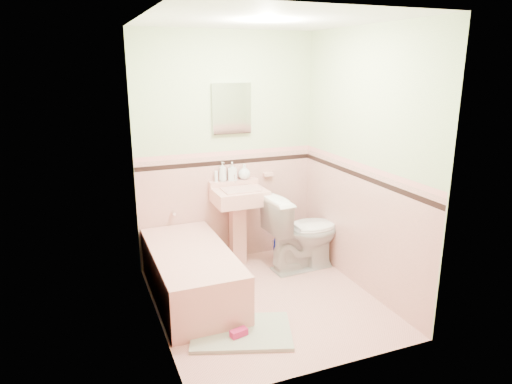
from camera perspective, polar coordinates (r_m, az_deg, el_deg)
name	(u,v)px	position (r m, az deg, el deg)	size (l,w,h in m)	color
floor	(266,300)	(4.48, 1.22, -13.23)	(2.20, 2.20, 0.00)	#E6A597
ceiling	(268,20)	(3.94, 1.44, 20.53)	(2.20, 2.20, 0.00)	white
wall_back	(227,150)	(5.04, -3.60, 5.17)	(2.50, 2.50, 0.00)	#F6E9C8
wall_front	(332,207)	(3.08, 9.35, -1.81)	(2.50, 2.50, 0.00)	#F6E9C8
wall_left	(151,182)	(3.76, -12.84, 1.19)	(2.50, 2.50, 0.00)	#F6E9C8
wall_right	(363,163)	(4.51, 13.12, 3.54)	(2.50, 2.50, 0.00)	#F6E9C8
wainscot_back	(228,208)	(5.19, -3.44, -1.94)	(2.00, 2.00, 0.00)	#E9AA9C
wainscot_front	(327,295)	(3.34, 8.75, -12.44)	(2.00, 2.00, 0.00)	#E9AA9C
wainscot_left	(157,257)	(3.97, -12.10, -7.91)	(2.20, 2.20, 0.00)	#E9AA9C
wainscot_right	(358,227)	(4.68, 12.51, -4.28)	(2.20, 2.20, 0.00)	#E9AA9C
accent_back	(228,162)	(5.05, -3.51, 3.68)	(2.00, 2.00, 0.00)	black
accent_front	(330,224)	(3.14, 9.08, -3.98)	(2.00, 2.00, 0.00)	black
accent_left	(154,198)	(3.80, -12.45, -0.68)	(2.20, 2.20, 0.00)	black
accent_right	(361,176)	(4.53, 12.83, 1.91)	(2.20, 2.20, 0.00)	black
cap_back	(228,153)	(5.03, -3.53, 4.79)	(2.00, 2.00, 0.00)	pink
cap_front	(330,210)	(3.11, 9.16, -2.25)	(2.00, 2.00, 0.00)	pink
cap_left	(154,186)	(3.77, -12.54, 0.77)	(2.20, 2.20, 0.00)	pink
cap_right	(361,166)	(4.50, 12.91, 3.15)	(2.20, 2.20, 0.00)	pink
bathtub	(191,275)	(4.48, -8.00, -10.14)	(0.70, 1.50, 0.45)	#E19E90
tub_faucet	(173,213)	(4.99, -10.19, -2.51)	(0.04, 0.04, 0.12)	silver
sink	(240,227)	(5.05, -2.05, -4.41)	(0.55, 0.48, 0.87)	#E19E90
sink_faucet	(235,179)	(5.03, -2.65, 1.65)	(0.02, 0.02, 0.10)	silver
medicine_cabinet	(232,109)	(4.96, -3.03, 10.26)	(0.43, 0.04, 0.53)	white
soap_dish	(268,174)	(5.23, 1.49, 2.21)	(0.11, 0.06, 0.04)	#E19E90
soap_bottle_left	(223,172)	(5.01, -4.15, 2.53)	(0.08, 0.08, 0.21)	#B2B2B2
soap_bottle_mid	(232,171)	(5.04, -2.96, 2.58)	(0.09, 0.09, 0.20)	#B2B2B2
soap_bottle_right	(244,172)	(5.09, -1.45, 2.54)	(0.13, 0.13, 0.17)	#B2B2B2
tube	(216,176)	(5.00, -4.95, 1.94)	(0.04, 0.04, 0.12)	white
toilet	(303,232)	(5.00, 5.81, -4.90)	(0.47, 0.82, 0.83)	white
bucket	(282,250)	(5.30, 3.26, -7.18)	(0.22, 0.22, 0.22)	#021290
bath_mat	(241,332)	(3.99, -1.84, -16.91)	(0.82, 0.55, 0.03)	#97A88C
shoe	(239,333)	(3.90, -2.14, -16.99)	(0.14, 0.07, 0.06)	#BF1E59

